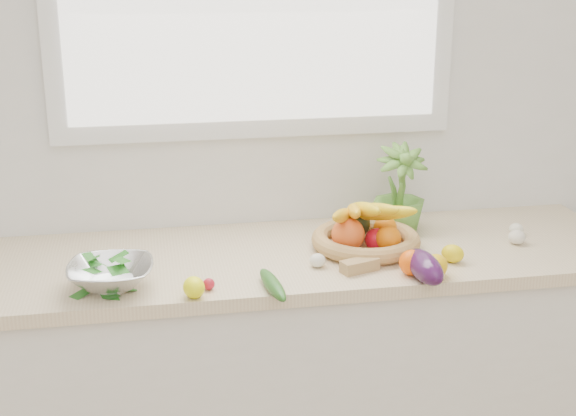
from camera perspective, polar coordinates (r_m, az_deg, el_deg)
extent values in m
cube|color=white|center=(2.61, -2.37, 8.35)|extent=(4.50, 0.02, 2.70)
cube|color=silver|center=(2.65, -1.17, -12.76)|extent=(2.20, 0.58, 0.86)
cube|color=beige|center=(2.45, -1.24, -3.70)|extent=(2.24, 0.62, 0.04)
sphere|color=#F55507|center=(2.31, 8.80, -3.86)|extent=(0.07, 0.07, 0.07)
ellipsoid|color=#FCFF0D|center=(2.15, -6.71, -5.63)|extent=(0.07, 0.08, 0.06)
ellipsoid|color=#ECB30C|center=(2.30, 10.48, -4.07)|extent=(0.10, 0.10, 0.07)
ellipsoid|color=yellow|center=(2.42, 11.63, -3.19)|extent=(0.09, 0.09, 0.05)
sphere|color=red|center=(2.47, 6.32, -2.25)|extent=(0.07, 0.07, 0.07)
cube|color=tan|center=(2.32, 5.12, -4.09)|extent=(0.12, 0.08, 0.04)
ellipsoid|color=silver|center=(2.62, 15.97, -2.00)|extent=(0.07, 0.07, 0.05)
ellipsoid|color=white|center=(2.70, 15.93, -1.45)|extent=(0.06, 0.06, 0.04)
ellipsoid|color=white|center=(2.34, 2.11, -3.75)|extent=(0.06, 0.06, 0.04)
ellipsoid|color=#35103B|center=(2.27, 9.68, -4.14)|extent=(0.09, 0.21, 0.08)
ellipsoid|color=#1F5117|center=(2.18, -1.10, -5.47)|extent=(0.07, 0.22, 0.04)
sphere|color=#B41629|center=(2.20, -5.66, -5.40)|extent=(0.04, 0.04, 0.03)
imported|color=#589034|center=(2.63, 7.94, 1.17)|extent=(0.18, 0.18, 0.31)
cylinder|color=tan|center=(2.50, 5.54, -2.78)|extent=(0.32, 0.32, 0.01)
torus|color=tan|center=(2.49, 5.55, -2.26)|extent=(0.38, 0.38, 0.05)
sphere|color=#E4571C|center=(2.43, 4.29, -1.87)|extent=(0.11, 0.11, 0.10)
sphere|color=orange|center=(2.45, 7.16, -2.15)|extent=(0.09, 0.09, 0.08)
sphere|color=orange|center=(2.54, 6.92, -1.40)|extent=(0.08, 0.08, 0.07)
ellipsoid|color=black|center=(2.54, 4.93, -1.02)|extent=(0.09, 0.09, 0.10)
ellipsoid|color=gold|center=(2.43, 3.99, -0.54)|extent=(0.15, 0.21, 0.10)
ellipsoid|color=yellow|center=(2.44, 4.71, -0.22)|extent=(0.08, 0.23, 0.10)
ellipsoid|color=yellow|center=(2.44, 5.46, -0.08)|extent=(0.07, 0.23, 0.10)
ellipsoid|color=yellow|center=(2.46, 6.15, -0.13)|extent=(0.13, 0.22, 0.10)
ellipsoid|color=yellow|center=(2.46, 6.92, -0.36)|extent=(0.19, 0.18, 0.10)
cylinder|color=silver|center=(2.24, -12.42, -5.49)|extent=(0.10, 0.10, 0.02)
imported|color=silver|center=(2.23, -12.49, -4.60)|extent=(0.25, 0.25, 0.06)
ellipsoid|color=#175E19|center=(2.21, -12.56, -3.67)|extent=(0.18, 0.18, 0.07)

